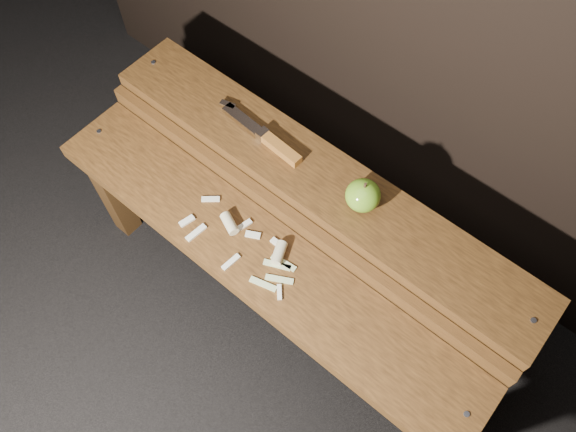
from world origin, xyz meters
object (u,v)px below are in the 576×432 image
Objects in this scene: apple at (363,195)px; knife at (271,141)px; bench_front_tier at (256,269)px; bench_rear_tier at (315,195)px.

apple reaches higher than knife.
bench_rear_tier reaches higher than bench_front_tier.
bench_front_tier is 0.32m from apple.
knife reaches higher than bench_front_tier.
bench_rear_tier is (0.00, 0.23, 0.06)m from bench_front_tier.
bench_rear_tier is 4.39× the size of knife.
apple is (0.13, 0.23, 0.18)m from bench_front_tier.
knife is (-0.14, 0.23, 0.16)m from bench_front_tier.
bench_front_tier is at bearing -118.60° from apple.
apple reaches higher than bench_rear_tier.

